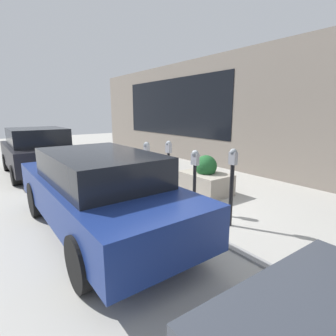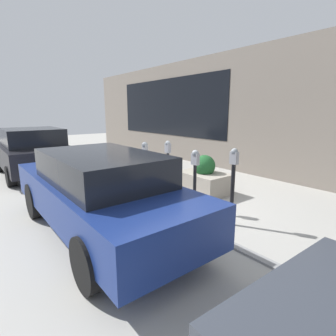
{
  "view_description": "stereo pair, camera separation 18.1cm",
  "coord_description": "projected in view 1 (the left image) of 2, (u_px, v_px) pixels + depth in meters",
  "views": [
    {
      "loc": [
        -4.58,
        3.19,
        2.18
      ],
      "look_at": [
        0.0,
        -0.16,
        0.94
      ],
      "focal_mm": 28.0,
      "sensor_mm": 36.0,
      "label": 1
    },
    {
      "loc": [
        -4.47,
        3.34,
        2.18
      ],
      "look_at": [
        0.0,
        -0.16,
        0.94
      ],
      "focal_mm": 28.0,
      "sensor_mm": 36.0,
      "label": 2
    }
  ],
  "objects": [
    {
      "name": "ground_plane",
      "position": [
        162.0,
        209.0,
        5.92
      ],
      "size": [
        40.0,
        40.0,
        0.0
      ],
      "primitive_type": "plane",
      "color": "#ADAAA3"
    },
    {
      "name": "curb_strip",
      "position": [
        159.0,
        209.0,
        5.87
      ],
      "size": [
        24.5,
        0.16,
        0.04
      ],
      "color": "gray",
      "rests_on": "ground_plane"
    },
    {
      "name": "building_facade",
      "position": [
        281.0,
        112.0,
        8.04
      ],
      "size": [
        24.5,
        0.17,
        4.25
      ],
      "color": "slate",
      "rests_on": "ground_plane"
    },
    {
      "name": "parking_meter_nearest",
      "position": [
        232.0,
        179.0,
        4.89
      ],
      "size": [
        0.15,
        0.13,
        1.51
      ],
      "color": "black",
      "rests_on": "ground_plane"
    },
    {
      "name": "parking_meter_second",
      "position": [
        195.0,
        171.0,
        5.63
      ],
      "size": [
        0.18,
        0.15,
        1.37
      ],
      "color": "black",
      "rests_on": "ground_plane"
    },
    {
      "name": "parking_meter_middle",
      "position": [
        169.0,
        162.0,
        6.37
      ],
      "size": [
        0.15,
        0.12,
        1.48
      ],
      "color": "black",
      "rests_on": "ground_plane"
    },
    {
      "name": "parking_meter_fourth",
      "position": [
        147.0,
        156.0,
        7.19
      ],
      "size": [
        0.19,
        0.16,
        1.36
      ],
      "color": "black",
      "rests_on": "ground_plane"
    },
    {
      "name": "planter_box",
      "position": [
        206.0,
        179.0,
        7.01
      ],
      "size": [
        1.3,
        0.91,
        1.04
      ],
      "color": "#A39989",
      "rests_on": "ground_plane"
    },
    {
      "name": "parked_car_middle",
      "position": [
        98.0,
        190.0,
        4.69
      ],
      "size": [
        4.7,
        1.8,
        1.49
      ],
      "rotation": [
        0.0,
        0.0,
        0.01
      ],
      "color": "navy",
      "rests_on": "ground_plane"
    },
    {
      "name": "parked_car_rear",
      "position": [
        38.0,
        151.0,
        9.13
      ],
      "size": [
        3.98,
        2.01,
        1.6
      ],
      "rotation": [
        0.0,
        0.0,
        -0.0
      ],
      "color": "black",
      "rests_on": "ground_plane"
    }
  ]
}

